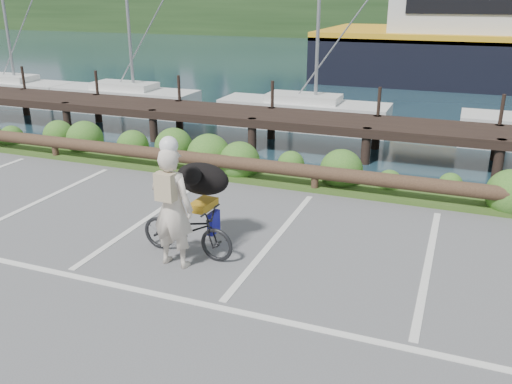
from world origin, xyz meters
The scene contains 7 objects.
ground centered at (0.00, 0.00, 0.00)m, with size 72.00×72.00×0.00m, color #555557.
harbor_backdrop centered at (0.40, 78.42, 0.00)m, with size 170.00×160.00×30.00m.
vegetation_strip centered at (0.00, 5.30, 0.05)m, with size 34.00×1.60×0.10m, color #3D5B21.
log_rail centered at (0.00, 4.60, 0.00)m, with size 32.00×0.30×0.60m, color #443021, non-canonical shape.
bicycle centered at (-1.15, 0.91, 0.44)m, with size 0.58×1.68×0.88m, color black.
cyclist centered at (-1.18, 0.52, 0.97)m, with size 0.71×0.47×1.94m, color beige.
dog centered at (-1.12, 1.45, 1.16)m, with size 0.95×0.47×0.55m, color black.
Camera 1 is at (2.82, -6.23, 4.07)m, focal length 38.00 mm.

